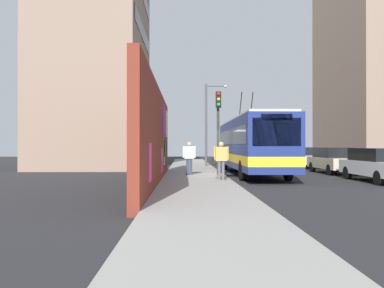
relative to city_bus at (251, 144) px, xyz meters
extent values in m
plane|color=#232326|center=(-2.36, 1.80, -1.83)|extent=(80.00, 80.00, 0.00)
cube|color=gray|center=(-2.36, 3.40, -1.75)|extent=(48.00, 3.20, 0.15)
cube|color=maroon|center=(-5.98, 5.15, 0.23)|extent=(14.77, 0.30, 4.11)
cube|color=yellow|center=(-0.18, 4.99, 1.15)|extent=(1.38, 0.02, 1.54)
cube|color=#33D8E5|center=(-2.52, 4.99, -0.46)|extent=(0.90, 0.02, 1.36)
cube|color=#8C19D8|center=(-2.82, 4.99, 1.13)|extent=(1.94, 0.02, 1.62)
cube|color=green|center=(-2.68, 4.99, -0.15)|extent=(0.86, 0.02, 1.10)
cube|color=#F2338C|center=(-10.72, 4.99, -0.65)|extent=(0.92, 0.02, 1.19)
cube|color=#F2338C|center=(-4.69, 4.99, -0.81)|extent=(1.00, 0.02, 1.10)
cube|color=gray|center=(8.14, 11.00, 7.29)|extent=(11.82, 7.39, 18.23)
cube|color=black|center=(8.14, 7.29, 2.57)|extent=(10.05, 0.04, 1.10)
cube|color=black|center=(8.14, 7.29, 5.77)|extent=(10.05, 0.04, 1.10)
cube|color=black|center=(8.14, 7.29, 8.97)|extent=(10.05, 0.04, 1.10)
cube|color=gray|center=(14.35, -15.20, 8.95)|extent=(12.79, 8.78, 21.55)
cube|color=navy|center=(0.01, 0.00, -0.02)|extent=(12.53, 2.46, 2.72)
cube|color=silver|center=(0.01, 0.00, 1.40)|extent=(12.03, 2.26, 0.12)
cube|color=yellow|center=(0.01, 0.00, -0.83)|extent=(12.55, 2.48, 0.44)
cube|color=black|center=(-6.24, 0.00, 0.46)|extent=(0.04, 2.09, 1.22)
cube|color=black|center=(0.01, 0.00, 0.39)|extent=(11.53, 2.49, 0.87)
cube|color=orange|center=(-6.23, 0.00, 1.09)|extent=(0.06, 1.35, 0.28)
cylinder|color=black|center=(1.89, -0.35, 2.24)|extent=(1.43, 0.06, 2.00)
cylinder|color=black|center=(1.89, 0.35, 2.24)|extent=(1.43, 0.06, 2.00)
cylinder|color=black|center=(-4.00, -1.11, -1.33)|extent=(1.00, 0.28, 1.00)
cylinder|color=black|center=(-4.00, 1.11, -1.33)|extent=(1.00, 0.28, 1.00)
cylinder|color=black|center=(4.02, -1.11, -1.33)|extent=(1.00, 0.28, 1.00)
cylinder|color=black|center=(4.02, 1.11, -1.33)|extent=(1.00, 0.28, 1.00)
cube|color=white|center=(-4.77, -5.20, -1.18)|extent=(4.73, 1.87, 0.66)
cube|color=black|center=(-4.67, -5.20, -0.55)|extent=(2.84, 1.68, 0.60)
cylinder|color=black|center=(-6.33, -4.37, -1.51)|extent=(0.64, 0.22, 0.64)
cylinder|color=black|center=(-3.21, -6.03, -1.51)|extent=(0.64, 0.22, 0.64)
cylinder|color=black|center=(-3.21, -4.37, -1.51)|extent=(0.64, 0.22, 0.64)
cube|color=#C6B793|center=(0.66, -5.20, -1.18)|extent=(4.49, 1.79, 0.66)
cube|color=black|center=(0.75, -5.20, -0.55)|extent=(2.70, 1.61, 0.60)
cylinder|color=black|center=(-0.82, -6.00, -1.51)|extent=(0.64, 0.22, 0.64)
cylinder|color=black|center=(-0.82, -4.40, -1.51)|extent=(0.64, 0.22, 0.64)
cylinder|color=black|center=(2.15, -6.00, -1.51)|extent=(0.64, 0.22, 0.64)
cylinder|color=black|center=(2.15, -4.40, -1.51)|extent=(0.64, 0.22, 0.64)
cube|color=#B7B7BC|center=(6.66, -5.20, -1.18)|extent=(4.38, 1.84, 0.66)
cube|color=black|center=(6.75, -5.20, -0.55)|extent=(2.63, 1.66, 0.60)
cylinder|color=black|center=(5.21, -6.02, -1.51)|extent=(0.64, 0.22, 0.64)
cylinder|color=black|center=(5.21, -4.38, -1.51)|extent=(0.64, 0.22, 0.64)
cylinder|color=black|center=(8.11, -6.02, -1.51)|extent=(0.64, 0.22, 0.64)
cylinder|color=black|center=(8.11, -4.38, -1.51)|extent=(0.64, 0.22, 0.64)
cylinder|color=#595960|center=(-5.35, 2.20, -1.25)|extent=(0.14, 0.14, 0.86)
cylinder|color=#595960|center=(-5.35, 2.37, -1.25)|extent=(0.14, 0.14, 0.86)
cube|color=gold|center=(-5.35, 2.29, -0.50)|extent=(0.22, 0.50, 0.64)
cylinder|color=gold|center=(-5.35, 1.99, -0.47)|extent=(0.09, 0.09, 0.61)
cylinder|color=gold|center=(-5.35, 2.59, -0.47)|extent=(0.09, 0.09, 0.61)
sphere|color=tan|center=(-5.35, 2.29, -0.07)|extent=(0.23, 0.23, 0.23)
cube|color=black|center=(-5.35, 2.66, -0.77)|extent=(0.14, 0.10, 0.24)
cylinder|color=#2D3F59|center=(-2.29, 3.60, -1.25)|extent=(0.14, 0.14, 0.86)
cylinder|color=#2D3F59|center=(-2.29, 3.78, -1.25)|extent=(0.14, 0.14, 0.86)
cube|color=silver|center=(-2.29, 3.69, -0.49)|extent=(0.22, 0.50, 0.65)
cylinder|color=silver|center=(-2.29, 3.39, -0.46)|extent=(0.09, 0.09, 0.62)
cylinder|color=silver|center=(-2.29, 3.99, -0.46)|extent=(0.09, 0.09, 0.62)
sphere|color=tan|center=(-2.29, 3.69, -0.05)|extent=(0.23, 0.23, 0.23)
cylinder|color=#2D382D|center=(-2.25, 2.15, 0.54)|extent=(0.14, 0.14, 4.43)
cube|color=black|center=(-2.47, 2.15, 2.30)|extent=(0.20, 0.28, 0.84)
sphere|color=red|center=(-2.58, 2.15, 2.58)|extent=(0.18, 0.18, 0.18)
sphere|color=yellow|center=(-2.58, 2.15, 2.30)|extent=(0.18, 0.18, 0.18)
sphere|color=green|center=(-2.58, 2.15, 2.02)|extent=(0.18, 0.18, 0.18)
cylinder|color=#4C4C51|center=(7.03, 2.25, 1.51)|extent=(0.18, 0.18, 6.37)
cylinder|color=#4C4C51|center=(7.03, 1.49, 4.54)|extent=(0.10, 1.51, 0.10)
ellipsoid|color=silver|center=(7.03, 0.74, 4.49)|extent=(0.44, 0.28, 0.20)
cylinder|color=black|center=(-0.96, 1.20, -1.83)|extent=(1.44, 1.44, 0.00)
camera|label=1|loc=(-22.22, 3.95, -0.14)|focal=35.23mm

